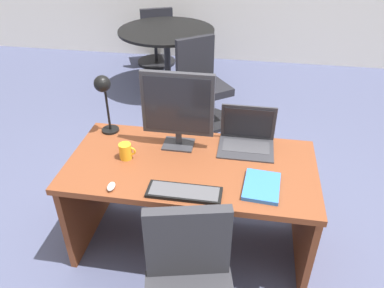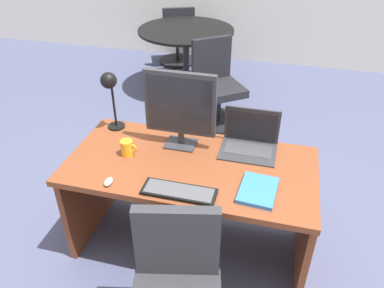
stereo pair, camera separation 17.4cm
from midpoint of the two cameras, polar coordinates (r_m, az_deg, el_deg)
ground at (r=3.98m, az=6.57°, el=1.07°), size 12.00×12.00×0.00m
desk at (r=2.50m, az=2.04°, el=-6.18°), size 1.55×0.76×0.72m
monitor at (r=2.37m, az=0.30°, el=5.73°), size 0.46×0.16×0.52m
laptop at (r=2.50m, az=10.77°, el=1.09°), size 0.36×0.27×0.26m
keyboard at (r=2.12m, az=0.41°, el=-7.29°), size 0.42×0.14×0.02m
mouse at (r=2.21m, az=-10.32°, el=-5.70°), size 0.04×0.07×0.03m
desk_lamp at (r=2.58m, az=-10.40°, el=8.25°), size 0.12×0.14×0.43m
book at (r=2.17m, az=12.23°, el=-6.90°), size 0.22×0.28×0.02m
coffee_mug at (r=2.41m, az=-7.74°, el=-0.63°), size 0.11×0.08×0.10m
meeting_table at (r=4.76m, az=0.18°, el=14.79°), size 1.15×1.15×0.78m
meeting_chair_near at (r=4.10m, az=5.00°, el=7.99°), size 0.65×0.65×0.89m
meeting_chair_far at (r=5.68m, az=-1.25°, el=15.39°), size 0.60×0.62×0.85m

